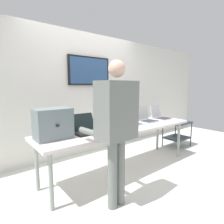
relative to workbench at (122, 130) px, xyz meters
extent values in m
cube|color=silver|center=(0.00, 0.00, -0.69)|extent=(8.00, 8.00, 0.04)
cube|color=silver|center=(0.00, 1.13, 0.53)|extent=(8.00, 0.06, 2.42)
cube|color=black|center=(0.08, 1.08, 1.00)|extent=(0.92, 0.05, 0.56)
cube|color=navy|center=(0.08, 1.06, 1.00)|extent=(0.86, 0.02, 0.50)
cube|color=white|center=(0.00, 0.00, 0.03)|extent=(2.72, 0.70, 0.04)
cylinder|color=gray|center=(-1.26, -0.25, -0.33)|extent=(0.05, 0.05, 0.68)
cylinder|color=gray|center=(1.26, -0.25, -0.33)|extent=(0.05, 0.05, 0.68)
cylinder|color=gray|center=(-1.26, 0.25, -0.33)|extent=(0.05, 0.05, 0.68)
cylinder|color=gray|center=(1.26, 0.25, -0.33)|extent=(0.05, 0.05, 0.68)
cube|color=slate|center=(-1.09, 0.06, 0.24)|extent=(0.44, 0.28, 0.38)
cube|color=black|center=(-1.09, -0.09, 0.24)|extent=(0.04, 0.01, 0.03)
cube|color=black|center=(-0.62, 0.00, 0.06)|extent=(0.39, 0.27, 0.02)
cube|color=#34322D|center=(-0.62, -0.01, 0.07)|extent=(0.36, 0.22, 0.00)
cube|color=black|center=(-0.62, 0.19, 0.18)|extent=(0.38, 0.14, 0.23)
cube|color=#222822|center=(-0.62, 0.19, 0.18)|extent=(0.35, 0.12, 0.20)
cube|color=#AEB6B5|center=(-0.21, 0.03, 0.06)|extent=(0.36, 0.27, 0.02)
cube|color=#312E2B|center=(-0.21, 0.02, 0.07)|extent=(0.33, 0.22, 0.00)
cube|color=#AEB6B5|center=(-0.21, 0.18, 0.20)|extent=(0.35, 0.06, 0.26)
cube|color=#AECBF2|center=(-0.21, 0.19, 0.20)|extent=(0.32, 0.05, 0.23)
cube|color=#AFAFB9|center=(0.24, 0.02, 0.06)|extent=(0.33, 0.27, 0.02)
cube|color=#343337|center=(0.24, 0.00, 0.07)|extent=(0.30, 0.22, 0.00)
cube|color=#AFAFB9|center=(0.23, 0.18, 0.19)|extent=(0.32, 0.11, 0.24)
cube|color=black|center=(0.23, 0.19, 0.19)|extent=(0.29, 0.09, 0.21)
cube|color=#ACB5B4|center=(0.67, 0.01, 0.06)|extent=(0.32, 0.27, 0.02)
cube|color=#2D3138|center=(0.67, 0.00, 0.07)|extent=(0.29, 0.22, 0.00)
cube|color=#ACB5B4|center=(0.67, 0.16, 0.20)|extent=(0.32, 0.06, 0.25)
cube|color=navy|center=(0.67, 0.17, 0.20)|extent=(0.29, 0.05, 0.22)
cube|color=#B2B5B9|center=(1.10, 0.02, 0.06)|extent=(0.32, 0.28, 0.02)
cube|color=#322736|center=(1.10, 0.01, 0.07)|extent=(0.29, 0.23, 0.00)
cube|color=#B2B5B9|center=(1.09, 0.19, 0.20)|extent=(0.31, 0.09, 0.25)
cube|color=white|center=(1.09, 0.19, 0.19)|extent=(0.28, 0.08, 0.23)
cylinder|color=slate|center=(-0.71, -0.63, -0.27)|extent=(0.12, 0.12, 0.80)
cylinder|color=slate|center=(-0.59, -0.63, -0.27)|extent=(0.12, 0.12, 0.80)
cube|color=slate|center=(-0.65, -0.63, 0.44)|extent=(0.46, 0.29, 0.63)
sphere|color=beige|center=(-0.65, -0.63, 0.88)|extent=(0.18, 0.18, 0.18)
cylinder|color=slate|center=(-0.83, -0.35, 0.17)|extent=(0.09, 0.32, 0.07)
cylinder|color=slate|center=(-0.50, -0.33, 0.17)|extent=(0.09, 0.32, 0.07)
cube|color=#263139|center=(1.79, 0.11, -0.12)|extent=(0.56, 0.44, 0.03)
cube|color=#263139|center=(1.79, 0.11, -0.47)|extent=(0.53, 0.42, 0.03)
cylinder|color=#333338|center=(1.53, -0.09, -0.39)|extent=(0.02, 0.02, 0.57)
cylinder|color=#333338|center=(2.05, -0.09, -0.39)|extent=(0.02, 0.02, 0.57)
cylinder|color=#333338|center=(1.53, 0.31, -0.39)|extent=(0.02, 0.02, 0.57)
cylinder|color=#333338|center=(2.05, 0.31, -0.39)|extent=(0.02, 0.02, 0.57)
camera|label=1|loc=(-1.92, -2.13, 0.71)|focal=29.35mm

